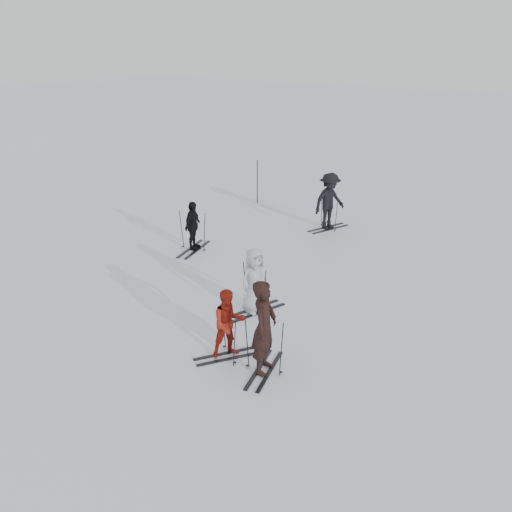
{
  "coord_description": "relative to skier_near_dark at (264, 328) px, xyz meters",
  "views": [
    {
      "loc": [
        7.72,
        -10.89,
        6.6
      ],
      "look_at": [
        0.0,
        1.0,
        1.0
      ],
      "focal_mm": 40.0,
      "sensor_mm": 36.0,
      "label": 1
    }
  ],
  "objects": [
    {
      "name": "ground",
      "position": [
        -2.32,
        2.26,
        -1.01
      ],
      "size": [
        120.0,
        120.0,
        0.0
      ],
      "primitive_type": "plane",
      "color": "silver",
      "rests_on": "ground"
    },
    {
      "name": "skier_near_dark",
      "position": [
        0.0,
        0.0,
        0.0
      ],
      "size": [
        0.64,
        0.83,
        2.02
      ],
      "primitive_type": "imported",
      "rotation": [
        0.0,
        0.0,
        1.81
      ],
      "color": "black",
      "rests_on": "ground"
    },
    {
      "name": "skier_red",
      "position": [
        -0.94,
        0.08,
        -0.23
      ],
      "size": [
        0.91,
        0.95,
        1.55
      ],
      "primitive_type": "imported",
      "rotation": [
        0.0,
        0.0,
        0.96
      ],
      "color": "maroon",
      "rests_on": "ground"
    },
    {
      "name": "skier_grey",
      "position": [
        -1.64,
        2.15,
        -0.17
      ],
      "size": [
        0.77,
        0.95,
        1.67
      ],
      "primitive_type": "imported",
      "rotation": [
        0.0,
        0.0,
        1.23
      ],
      "color": "#A8ACB2",
      "rests_on": "ground"
    },
    {
      "name": "skier_uphill_left",
      "position": [
        -5.7,
        4.76,
        -0.22
      ],
      "size": [
        0.58,
        0.99,
        1.58
      ],
      "primitive_type": "imported",
      "rotation": [
        0.0,
        0.0,
        1.79
      ],
      "color": "black",
      "rests_on": "ground"
    },
    {
      "name": "skier_uphill_far",
      "position": [
        -2.99,
        9.05,
        -0.01
      ],
      "size": [
        1.17,
        1.48,
        2.0
      ],
      "primitive_type": "imported",
      "rotation": [
        0.0,
        0.0,
        1.2
      ],
      "color": "black",
      "rests_on": "ground"
    },
    {
      "name": "skis_near_dark",
      "position": [
        0.0,
        0.0,
        -0.4
      ],
      "size": [
        1.82,
        1.25,
        1.21
      ],
      "primitive_type": null,
      "rotation": [
        0.0,
        0.0,
        1.81
      ],
      "color": "black",
      "rests_on": "ground"
    },
    {
      "name": "skis_red",
      "position": [
        -0.94,
        0.08,
        -0.42
      ],
      "size": [
        1.81,
        1.62,
        1.17
      ],
      "primitive_type": null,
      "rotation": [
        0.0,
        0.0,
        0.96
      ],
      "color": "black",
      "rests_on": "ground"
    },
    {
      "name": "skis_grey",
      "position": [
        -1.64,
        2.15,
        -0.36
      ],
      "size": [
        1.99,
        1.48,
        1.29
      ],
      "primitive_type": null,
      "rotation": [
        0.0,
        0.0,
        1.23
      ],
      "color": "black",
      "rests_on": "ground"
    },
    {
      "name": "skis_uphill_left",
      "position": [
        -5.7,
        4.76,
        -0.34
      ],
      "size": [
        1.98,
        1.33,
        1.33
      ],
      "primitive_type": null,
      "rotation": [
        0.0,
        0.0,
        1.79
      ],
      "color": "black",
      "rests_on": "ground"
    },
    {
      "name": "skis_uphill_far",
      "position": [
        -2.99,
        9.05,
        -0.38
      ],
      "size": [
        1.94,
        1.48,
        1.26
      ],
      "primitive_type": null,
      "rotation": [
        0.0,
        0.0,
        1.2
      ],
      "color": "black",
      "rests_on": "ground"
    },
    {
      "name": "piste_marker",
      "position": [
        -6.94,
        10.48,
        -0.12
      ],
      "size": [
        0.05,
        0.05,
        1.77
      ],
      "primitive_type": "cylinder",
      "rotation": [
        0.0,
        0.0,
        -0.35
      ],
      "color": "black",
      "rests_on": "ground"
    }
  ]
}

